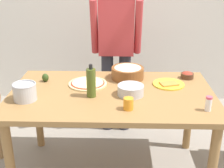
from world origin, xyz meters
TOP-DOWN VIEW (x-y plane):
  - dining_table at (0.00, 0.00)m, footprint 1.60×0.96m
  - person_cook at (0.02, 0.76)m, footprint 0.49×0.25m
  - pizza_raw_on_board at (-0.21, 0.16)m, footprint 0.32×0.32m
  - plate_with_slice at (0.47, 0.17)m, footprint 0.26×0.26m
  - popcorn_bowl at (0.13, 0.31)m, footprint 0.28×0.28m
  - mixing_bowl_steel at (0.15, -0.05)m, footprint 0.20×0.20m
  - small_sauce_bowl at (0.65, 0.33)m, footprint 0.11×0.11m
  - olive_oil_bottle at (-0.15, -0.08)m, footprint 0.07×0.07m
  - steel_pot at (-0.64, -0.15)m, footprint 0.17×0.17m
  - cup_orange at (0.12, -0.29)m, footprint 0.07×0.07m
  - salt_shaker at (0.67, -0.29)m, footprint 0.04×0.04m
  - avocado at (-0.57, 0.21)m, footprint 0.06×0.06m

SIDE VIEW (x-z plane):
  - dining_table at x=0.00m, z-range 0.29..1.05m
  - plate_with_slice at x=0.47m, z-range 0.76..0.78m
  - pizza_raw_on_board at x=-0.21m, z-range 0.76..0.78m
  - small_sauce_bowl at x=0.65m, z-range 0.76..0.82m
  - avocado at x=-0.57m, z-range 0.76..0.83m
  - mixing_bowl_steel at x=0.15m, z-range 0.76..0.84m
  - cup_orange at x=0.12m, z-range 0.76..0.84m
  - salt_shaker at x=0.67m, z-range 0.76..0.87m
  - popcorn_bowl at x=0.13m, z-range 0.76..0.88m
  - steel_pot at x=-0.64m, z-range 0.76..0.89m
  - olive_oil_bottle at x=-0.15m, z-range 0.75..1.00m
  - person_cook at x=0.02m, z-range 0.13..1.75m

